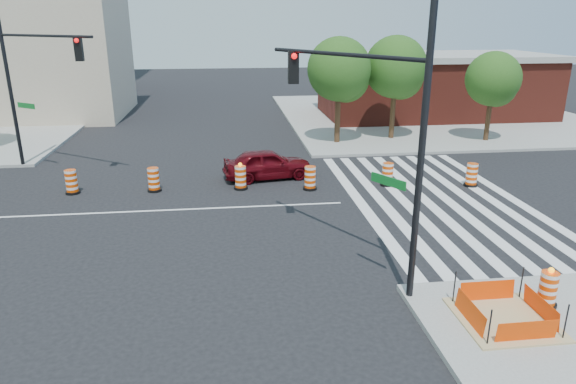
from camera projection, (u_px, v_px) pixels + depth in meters
ground at (163, 210)px, 19.78m from camera, size 120.00×120.00×0.00m
sidewalk_ne at (431, 115)px, 38.77m from camera, size 22.00×22.00×0.15m
crosswalk_east at (435, 199)px, 21.05m from camera, size 6.75×13.50×0.01m
lane_centerline at (163, 210)px, 19.78m from camera, size 14.00×0.12×0.01m
excavation_pit at (504, 317)px, 12.30m from camera, size 2.20×2.20×0.90m
brick_storefront at (434, 85)px, 38.05m from camera, size 16.50×8.50×4.60m
beige_midrise at (22, 48)px, 37.47m from camera, size 14.00×10.00×10.00m
red_coupe at (268, 164)px, 23.55m from camera, size 4.24×2.23×1.38m
signal_pole_se at (373, 113)px, 13.17m from camera, size 3.11×5.07×7.70m
signal_pole_nw at (29, 68)px, 23.27m from camera, size 4.98×3.61×7.95m
pit_drum at (548, 290)px, 12.79m from camera, size 0.54×0.54×1.07m
tree_north_c at (340, 73)px, 28.96m from camera, size 3.62×3.60×6.12m
tree_north_d at (396, 71)px, 29.96m from camera, size 3.62×3.62×6.16m
tree_north_e at (493, 82)px, 29.57m from camera, size 3.14×3.12×5.30m
median_drum_2 at (72, 183)px, 21.56m from camera, size 0.60×0.60×1.02m
median_drum_3 at (154, 180)px, 21.86m from camera, size 0.60×0.60×1.02m
median_drum_4 at (241, 178)px, 22.12m from camera, size 0.60×0.60×1.18m
median_drum_5 at (310, 179)px, 22.07m from camera, size 0.60×0.60×1.02m
median_drum_6 at (387, 175)px, 22.60m from camera, size 0.60×0.60×1.02m
median_drum_7 at (472, 176)px, 22.52m from camera, size 0.60×0.60×1.02m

